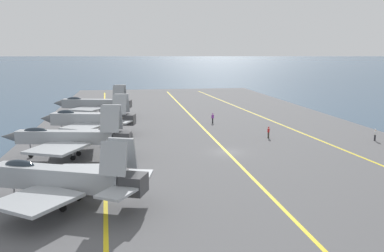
% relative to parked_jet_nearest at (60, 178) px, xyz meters
% --- Properties ---
extents(ground_plane, '(2000.00, 2000.00, 0.00)m').
position_rel_parked_jet_nearest_xyz_m(ground_plane, '(15.59, -18.22, -2.74)').
color(ground_plane, '#334C66').
extents(carrier_deck, '(177.04, 55.99, 0.40)m').
position_rel_parked_jet_nearest_xyz_m(carrier_deck, '(15.59, -18.22, -2.54)').
color(carrier_deck, '#565659').
rests_on(carrier_deck, ground).
extents(deck_stripe_foul_line, '(159.02, 10.75, 0.01)m').
position_rel_parked_jet_nearest_xyz_m(deck_stripe_foul_line, '(15.59, -33.61, -2.33)').
color(deck_stripe_foul_line, yellow).
rests_on(deck_stripe_foul_line, carrier_deck).
extents(deck_stripe_centerline, '(159.33, 0.36, 0.01)m').
position_rel_parked_jet_nearest_xyz_m(deck_stripe_centerline, '(15.59, -18.22, -2.33)').
color(deck_stripe_centerline, yellow).
rests_on(deck_stripe_centerline, carrier_deck).
extents(deck_stripe_edge_line, '(159.13, 8.70, 0.01)m').
position_rel_parked_jet_nearest_xyz_m(deck_stripe_edge_line, '(15.59, -2.82, -2.33)').
color(deck_stripe_edge_line, yellow).
rests_on(deck_stripe_edge_line, carrier_deck).
extents(parked_jet_nearest, '(13.13, 15.64, 5.95)m').
position_rel_parked_jet_nearest_xyz_m(parked_jet_nearest, '(0.00, 0.00, 0.00)').
color(parked_jet_nearest, '#9EA3A8').
rests_on(parked_jet_nearest, carrier_deck).
extents(parked_jet_second, '(14.26, 15.89, 6.55)m').
position_rel_parked_jet_nearest_xyz_m(parked_jet_second, '(15.73, 1.36, 0.26)').
color(parked_jet_second, '#9EA3A8').
rests_on(parked_jet_second, carrier_deck).
extents(parked_jet_third, '(12.53, 15.17, 6.32)m').
position_rel_parked_jet_nearest_xyz_m(parked_jet_third, '(30.25, 0.30, 0.05)').
color(parked_jet_third, '#9EA3A8').
rests_on(parked_jet_third, carrier_deck).
extents(parked_jet_fourth, '(13.31, 15.62, 6.40)m').
position_rel_parked_jet_nearest_xyz_m(parked_jet_fourth, '(46.63, 0.86, 0.38)').
color(parked_jet_fourth, gray).
rests_on(parked_jet_fourth, carrier_deck).
extents(crew_red_vest, '(0.46, 0.42, 1.74)m').
position_rel_parked_jet_nearest_xyz_m(crew_red_vest, '(22.97, -26.41, -1.38)').
color(crew_red_vest, '#383328').
rests_on(crew_red_vest, carrier_deck).
extents(crew_white_vest, '(0.44, 0.46, 1.78)m').
position_rel_parked_jet_nearest_xyz_m(crew_white_vest, '(18.72, -41.03, -1.36)').
color(crew_white_vest, '#232328').
rests_on(crew_white_vest, carrier_deck).
extents(crew_purple_vest, '(0.37, 0.44, 1.84)m').
position_rel_parked_jet_nearest_xyz_m(crew_purple_vest, '(36.73, -20.78, -1.32)').
color(crew_purple_vest, '#232328').
rests_on(crew_purple_vest, carrier_deck).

